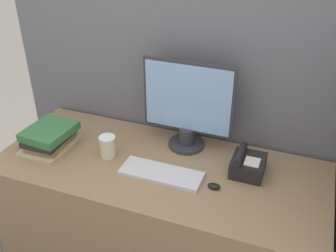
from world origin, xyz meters
name	(u,v)px	position (x,y,z in m)	size (l,w,h in m)	color
cubicle_panel_rear	(184,110)	(0.00, 0.74, 0.89)	(2.08, 0.04, 1.79)	slate
desk	(160,221)	(0.00, 0.35, 0.38)	(1.68, 0.70, 0.77)	#937551
monitor	(188,109)	(0.07, 0.58, 0.99)	(0.49, 0.20, 0.49)	#333338
keyboard	(161,174)	(0.04, 0.28, 0.78)	(0.41, 0.15, 0.02)	silver
mouse	(214,186)	(0.31, 0.28, 0.78)	(0.06, 0.04, 0.02)	black
coffee_cup	(108,146)	(-0.28, 0.34, 0.82)	(0.09, 0.09, 0.12)	beige
book_stack	(50,137)	(-0.62, 0.31, 0.83)	(0.24, 0.30, 0.12)	#C6B78C
desk_telephone	(247,165)	(0.43, 0.45, 0.81)	(0.16, 0.18, 0.12)	black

